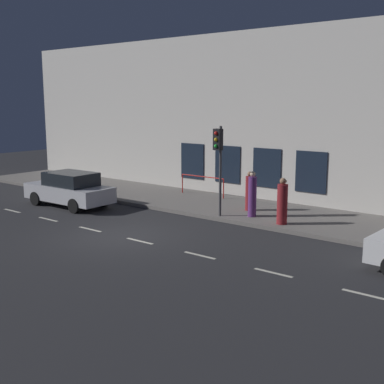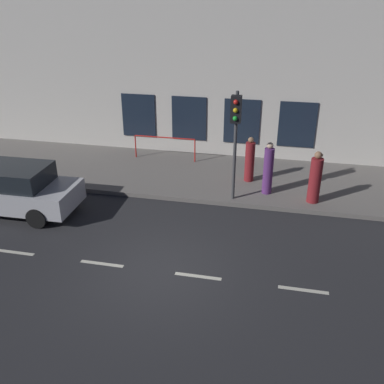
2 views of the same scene
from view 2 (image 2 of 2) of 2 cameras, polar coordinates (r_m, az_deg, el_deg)
ground_plane at (r=11.22m, az=-4.28°, el=-10.53°), size 60.00×60.00×0.00m
sidewalk at (r=16.51m, az=1.72°, el=2.20°), size 4.50×32.00×0.15m
building_facade at (r=17.88m, az=3.46°, el=17.10°), size 0.65×32.00×8.03m
lane_centre_line at (r=11.02m, az=0.81°, el=-11.18°), size 0.12×27.20×0.01m
traffic_light at (r=13.50m, az=5.85°, el=9.20°), size 0.45×0.32×3.64m
parked_car_0 at (r=14.88m, az=-23.07°, el=0.39°), size 1.94×4.42×1.58m
pedestrian_0 at (r=14.54m, az=16.13°, el=1.67°), size 0.44×0.44×1.78m
pedestrian_1 at (r=14.82m, az=10.14°, el=2.95°), size 0.45×0.45×1.85m
pedestrian_2 at (r=15.75m, az=7.71°, el=4.15°), size 0.47×0.47×1.68m
red_railing at (r=17.73m, az=-3.67°, el=6.66°), size 0.05×2.60×0.97m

